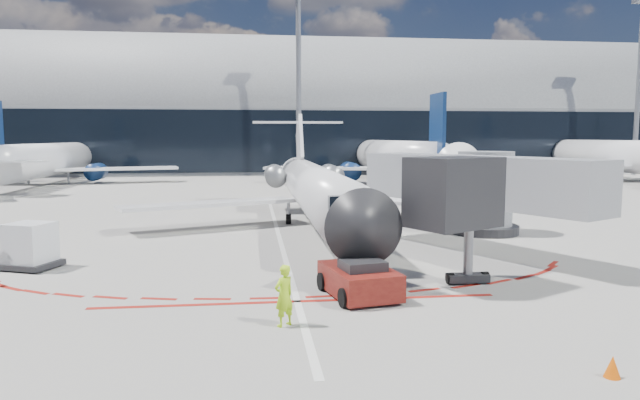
{
  "coord_description": "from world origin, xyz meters",
  "views": [
    {
      "loc": [
        -1.5,
        -30.58,
        5.65
      ],
      "look_at": [
        2.2,
        0.25,
        2.2
      ],
      "focal_mm": 32.0,
      "sensor_mm": 36.0,
      "label": 1
    }
  ],
  "objects": [
    {
      "name": "jet_bridge",
      "position": [
        9.79,
        -3.01,
        3.01
      ],
      "size": [
        10.03,
        15.2,
        4.9
      ],
      "color": "#919398",
      "rests_on": "ground"
    },
    {
      "name": "apron_stop_bar",
      "position": [
        0.0,
        -11.5,
        0.01
      ],
      "size": [
        14.0,
        0.25,
        0.01
      ],
      "primitive_type": "cube",
      "color": "maroon",
      "rests_on": "ground"
    },
    {
      "name": "light_mast_east",
      "position": [
        55.0,
        48.0,
        12.5
      ],
      "size": [
        0.7,
        0.7,
        25.0
      ],
      "primitive_type": "cylinder",
      "color": "gray",
      "rests_on": "ground"
    },
    {
      "name": "bg_airliner_3",
      "position": [
        46.88,
        38.4,
        6.1
      ],
      "size": [
        37.7,
        39.92,
        12.2
      ],
      "primitive_type": null,
      "color": "white",
      "rests_on": "ground"
    },
    {
      "name": "uld_container",
      "position": [
        -10.99,
        -5.19,
        0.98
      ],
      "size": [
        2.63,
        2.46,
        1.99
      ],
      "rotation": [
        0.0,
        0.0,
        -0.39
      ],
      "color": "black",
      "rests_on": "ground"
    },
    {
      "name": "regional_jet",
      "position": [
        2.41,
        4.67,
        2.5
      ],
      "size": [
        24.2,
        29.84,
        7.47
      ],
      "color": "white",
      "rests_on": "ground"
    },
    {
      "name": "ramp_worker",
      "position": [
        -0.59,
        -13.99,
        0.94
      ],
      "size": [
        0.82,
        0.77,
        1.87
      ],
      "primitive_type": "imported",
      "rotation": [
        0.0,
        0.0,
        3.8
      ],
      "color": "#AAE217",
      "rests_on": "ground"
    },
    {
      "name": "bg_airliner_2",
      "position": [
        16.06,
        38.21,
        6.09
      ],
      "size": [
        37.62,
        39.83,
        12.17
      ],
      "primitive_type": null,
      "color": "white",
      "rests_on": "ground"
    },
    {
      "name": "apron_centerline",
      "position": [
        0.0,
        2.0,
        0.01
      ],
      "size": [
        0.25,
        40.0,
        0.01
      ],
      "primitive_type": "cube",
      "color": "silver",
      "rests_on": "ground"
    },
    {
      "name": "safety_cone_right",
      "position": [
        6.88,
        -18.61,
        0.27
      ],
      "size": [
        0.38,
        0.38,
        0.53
      ],
      "primitive_type": "cone",
      "color": "#E25504",
      "rests_on": "ground"
    },
    {
      "name": "light_mast_centre",
      "position": [
        5.0,
        48.0,
        12.5
      ],
      "size": [
        0.7,
        0.7,
        25.0
      ],
      "primitive_type": "cylinder",
      "color": "gray",
      "rests_on": "ground"
    },
    {
      "name": "bg_airliner_1",
      "position": [
        -25.77,
        42.15,
        5.71
      ],
      "size": [
        35.32,
        37.39,
        11.43
      ],
      "primitive_type": null,
      "color": "white",
      "rests_on": "ground"
    },
    {
      "name": "pushback_tug",
      "position": [
        2.25,
        -11.07,
        0.6
      ],
      "size": [
        2.78,
        5.35,
        1.36
      ],
      "rotation": [
        0.0,
        0.0,
        0.2
      ],
      "color": "#510E0B",
      "rests_on": "ground"
    },
    {
      "name": "ground",
      "position": [
        0.0,
        0.0,
        0.0
      ],
      "size": [
        260.0,
        260.0,
        0.0
      ],
      "primitive_type": "plane",
      "color": "slate",
      "rests_on": "ground"
    },
    {
      "name": "terminal_building",
      "position": [
        0.0,
        64.97,
        8.52
      ],
      "size": [
        150.0,
        24.15,
        24.0
      ],
      "color": "gray",
      "rests_on": "ground"
    }
  ]
}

